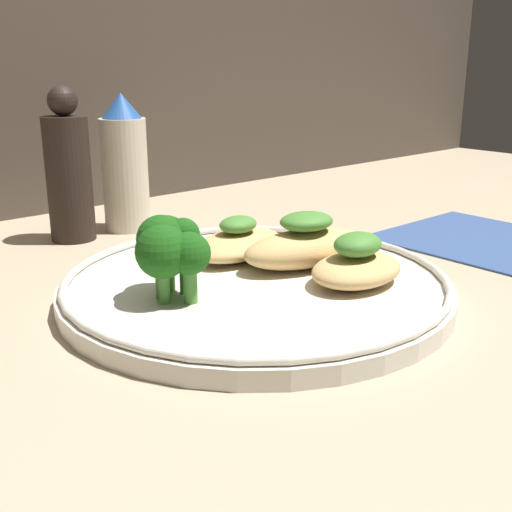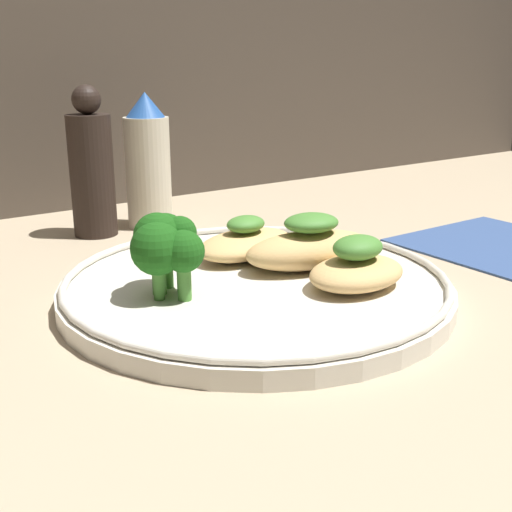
{
  "view_description": "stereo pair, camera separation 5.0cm",
  "coord_description": "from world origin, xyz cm",
  "px_view_note": "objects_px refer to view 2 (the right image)",
  "views": [
    {
      "loc": [
        -31.3,
        -35.78,
        18.16
      ],
      "look_at": [
        0.0,
        0.0,
        3.4
      ],
      "focal_mm": 45.0,
      "sensor_mm": 36.0,
      "label": 1
    },
    {
      "loc": [
        -27.39,
        -38.86,
        18.16
      ],
      "look_at": [
        0.0,
        0.0,
        3.4
      ],
      "focal_mm": 45.0,
      "sensor_mm": 36.0,
      "label": 2
    }
  ],
  "objects_px": {
    "broccoli_bunch": "(165,244)",
    "sauce_bottle": "(148,164)",
    "pepper_grinder": "(92,169)",
    "plate": "(256,285)"
  },
  "relations": [
    {
      "from": "plate",
      "to": "pepper_grinder",
      "type": "xyz_separation_m",
      "value": [
        -0.03,
        0.25,
        0.06
      ]
    },
    {
      "from": "plate",
      "to": "pepper_grinder",
      "type": "bearing_deg",
      "value": 97.14
    },
    {
      "from": "sauce_bottle",
      "to": "pepper_grinder",
      "type": "distance_m",
      "value": 0.06
    },
    {
      "from": "plate",
      "to": "sauce_bottle",
      "type": "distance_m",
      "value": 0.26
    },
    {
      "from": "sauce_bottle",
      "to": "pepper_grinder",
      "type": "xyz_separation_m",
      "value": [
        -0.06,
        -0.0,
        -0.0
      ]
    },
    {
      "from": "broccoli_bunch",
      "to": "pepper_grinder",
      "type": "height_order",
      "value": "pepper_grinder"
    },
    {
      "from": "plate",
      "to": "broccoli_bunch",
      "type": "bearing_deg",
      "value": 171.12
    },
    {
      "from": "plate",
      "to": "sauce_bottle",
      "type": "relative_size",
      "value": 2.08
    },
    {
      "from": "broccoli_bunch",
      "to": "sauce_bottle",
      "type": "xyz_separation_m",
      "value": [
        0.1,
        0.24,
        0.02
      ]
    },
    {
      "from": "broccoli_bunch",
      "to": "sauce_bottle",
      "type": "distance_m",
      "value": 0.26
    }
  ]
}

